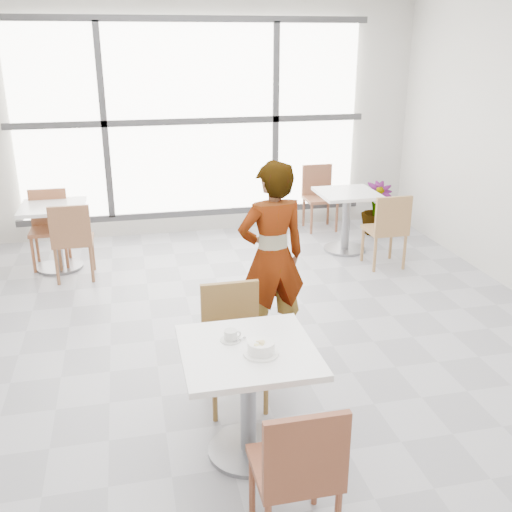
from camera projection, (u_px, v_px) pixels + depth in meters
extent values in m
plane|color=#9E9EA5|center=(248.00, 356.00, 4.89)|extent=(7.00, 7.00, 0.00)
plane|color=silver|center=(192.00, 120.00, 7.57)|extent=(6.00, 0.00, 6.00)
cube|color=white|center=(192.00, 121.00, 7.51)|extent=(4.40, 0.04, 2.40)
cube|color=#3F3F42|center=(192.00, 121.00, 7.49)|extent=(4.60, 0.05, 0.08)
cube|color=#3F3F42|center=(104.00, 124.00, 7.26)|extent=(0.08, 0.05, 2.40)
cube|color=#3F3F42|center=(276.00, 119.00, 7.71)|extent=(0.08, 0.05, 2.40)
cube|color=#3F3F42|center=(196.00, 213.00, 7.91)|extent=(4.60, 0.05, 0.08)
cube|color=#3F3F42|center=(189.00, 19.00, 7.06)|extent=(4.60, 0.05, 0.08)
cube|color=white|center=(248.00, 351.00, 3.50)|extent=(0.80, 0.80, 0.04)
cylinder|color=gray|center=(248.00, 404.00, 3.63)|extent=(0.10, 0.10, 0.71)
cylinder|color=gray|center=(249.00, 449.00, 3.75)|extent=(0.52, 0.52, 0.03)
cube|color=brown|center=(294.00, 468.00, 2.99)|extent=(0.42, 0.42, 0.04)
cube|color=brown|center=(306.00, 455.00, 2.73)|extent=(0.42, 0.04, 0.42)
cylinder|color=brown|center=(315.00, 474.00, 3.27)|extent=(0.04, 0.04, 0.41)
cylinder|color=brown|center=(252.00, 484.00, 3.19)|extent=(0.04, 0.04, 0.41)
cube|color=brown|center=(235.00, 350.00, 4.11)|extent=(0.42, 0.42, 0.04)
cube|color=brown|center=(230.00, 309.00, 4.21)|extent=(0.42, 0.04, 0.42)
cylinder|color=brown|center=(215.00, 395.00, 3.99)|extent=(0.04, 0.04, 0.41)
cylinder|color=brown|center=(207.00, 368.00, 4.32)|extent=(0.04, 0.04, 0.41)
cylinder|color=brown|center=(266.00, 389.00, 4.06)|extent=(0.04, 0.04, 0.41)
cylinder|color=brown|center=(255.00, 362.00, 4.39)|extent=(0.04, 0.04, 0.41)
cylinder|color=white|center=(261.00, 353.00, 3.43)|extent=(0.21, 0.21, 0.01)
cylinder|color=white|center=(261.00, 347.00, 3.41)|extent=(0.16, 0.16, 0.07)
torus|color=white|center=(261.00, 342.00, 3.40)|extent=(0.16, 0.16, 0.01)
cylinder|color=beige|center=(261.00, 347.00, 3.42)|extent=(0.14, 0.14, 0.05)
cylinder|color=beige|center=(263.00, 345.00, 3.37)|extent=(0.03, 0.03, 0.02)
cylinder|color=#F7EB9F|center=(262.00, 344.00, 3.38)|extent=(0.03, 0.03, 0.02)
cylinder|color=beige|center=(262.00, 343.00, 3.39)|extent=(0.03, 0.03, 0.02)
cylinder|color=beige|center=(258.00, 342.00, 3.41)|extent=(0.03, 0.03, 0.02)
cylinder|color=#F7E09F|center=(261.00, 342.00, 3.40)|extent=(0.03, 0.03, 0.01)
cylinder|color=beige|center=(265.00, 343.00, 3.40)|extent=(0.03, 0.03, 0.01)
cylinder|color=beige|center=(262.00, 342.00, 3.40)|extent=(0.03, 0.03, 0.02)
cylinder|color=#EBE598|center=(259.00, 345.00, 3.38)|extent=(0.03, 0.03, 0.02)
cylinder|color=beige|center=(261.00, 343.00, 3.39)|extent=(0.03, 0.03, 0.02)
cylinder|color=#EFEA9A|center=(256.00, 345.00, 3.37)|extent=(0.03, 0.03, 0.02)
cylinder|color=silver|center=(231.00, 340.00, 3.59)|extent=(0.13, 0.13, 0.01)
cylinder|color=silver|center=(231.00, 335.00, 3.57)|extent=(0.08, 0.08, 0.06)
torus|color=silver|center=(237.00, 334.00, 3.58)|extent=(0.05, 0.01, 0.05)
cylinder|color=black|center=(230.00, 331.00, 3.57)|extent=(0.07, 0.07, 0.00)
cube|color=#ACACB0|center=(239.00, 339.00, 3.58)|extent=(0.09, 0.05, 0.00)
sphere|color=#ACACB0|center=(244.00, 338.00, 3.60)|extent=(0.02, 0.02, 0.02)
imported|color=black|center=(272.00, 257.00, 4.81)|extent=(0.63, 0.46, 1.61)
cube|color=white|center=(53.00, 207.00, 6.52)|extent=(0.70, 0.70, 0.04)
cylinder|color=slate|center=(57.00, 239.00, 6.65)|extent=(0.10, 0.10, 0.71)
cylinder|color=slate|center=(60.00, 267.00, 6.77)|extent=(0.52, 0.52, 0.03)
cube|color=white|center=(347.00, 193.00, 7.10)|extent=(0.70, 0.70, 0.04)
cylinder|color=gray|center=(346.00, 223.00, 7.23)|extent=(0.10, 0.10, 0.71)
cylinder|color=gray|center=(344.00, 249.00, 7.34)|extent=(0.52, 0.52, 0.03)
cube|color=brown|center=(73.00, 241.00, 6.36)|extent=(0.42, 0.42, 0.04)
cube|color=brown|center=(70.00, 225.00, 6.11)|extent=(0.42, 0.04, 0.42)
cylinder|color=brown|center=(93.00, 253.00, 6.64)|extent=(0.04, 0.04, 0.41)
cylinder|color=brown|center=(92.00, 264.00, 6.31)|extent=(0.04, 0.04, 0.41)
cylinder|color=brown|center=(60.00, 256.00, 6.57)|extent=(0.04, 0.04, 0.41)
cylinder|color=brown|center=(57.00, 267.00, 6.24)|extent=(0.04, 0.04, 0.41)
cube|color=#985837|center=(49.00, 231.00, 6.69)|extent=(0.42, 0.42, 0.04)
cube|color=#985837|center=(48.00, 207.00, 6.79)|extent=(0.42, 0.04, 0.42)
cylinder|color=#985837|center=(33.00, 255.00, 6.57)|extent=(0.04, 0.04, 0.41)
cylinder|color=#985837|center=(37.00, 245.00, 6.90)|extent=(0.04, 0.04, 0.41)
cylinder|color=#985837|center=(67.00, 253.00, 6.64)|extent=(0.04, 0.04, 0.41)
cylinder|color=#985837|center=(69.00, 243.00, 6.97)|extent=(0.04, 0.04, 0.41)
cube|color=#A37849|center=(385.00, 230.00, 6.71)|extent=(0.42, 0.42, 0.04)
cube|color=#A37849|center=(393.00, 215.00, 6.46)|extent=(0.42, 0.04, 0.42)
cylinder|color=#A37849|center=(391.00, 242.00, 6.99)|extent=(0.04, 0.04, 0.41)
cylinder|color=#A37849|center=(404.00, 252.00, 6.67)|extent=(0.04, 0.04, 0.41)
cylinder|color=#A37849|center=(363.00, 245.00, 6.92)|extent=(0.04, 0.04, 0.41)
cylinder|color=#A37849|center=(375.00, 255.00, 6.59)|extent=(0.04, 0.04, 0.41)
cube|color=brown|center=(321.00, 199.00, 8.02)|extent=(0.42, 0.42, 0.04)
cube|color=brown|center=(317.00, 179.00, 8.11)|extent=(0.42, 0.04, 0.42)
cylinder|color=brown|center=(311.00, 219.00, 7.89)|extent=(0.04, 0.04, 0.41)
cylinder|color=brown|center=(304.00, 212.00, 8.22)|extent=(0.04, 0.04, 0.41)
cylinder|color=brown|center=(337.00, 218.00, 7.97)|extent=(0.04, 0.04, 0.41)
cylinder|color=brown|center=(328.00, 211.00, 8.30)|extent=(0.04, 0.04, 0.41)
imported|color=#3D773C|center=(376.00, 208.00, 7.86)|extent=(0.49, 0.49, 0.70)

